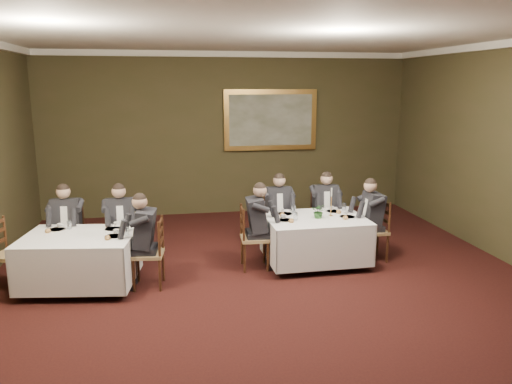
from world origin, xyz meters
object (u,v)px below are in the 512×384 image
object	(u,v)px
diner_sec_backright	(122,236)
chair_sec_endright	(149,267)
centerpiece	(319,210)
diner_main_backleft	(278,221)
chair_main_endleft	(254,250)
table_main	(315,237)
chair_sec_backleft	(70,250)
table_second	(80,257)
diner_sec_endright	(148,252)
chair_main_backleft	(277,233)
chair_main_backright	(324,231)
diner_main_endright	(373,229)
candlestick	(331,205)
chair_main_endright	(373,243)
diner_main_backright	(324,219)
chair_sec_backright	(122,250)
chair_sec_endleft	(12,269)
painting	(271,120)
diner_main_endleft	(255,236)
diner_sec_backleft	(68,237)

from	to	relation	value
diner_sec_backright	chair_sec_endright	bearing A→B (deg)	113.55
diner_sec_backright	centerpiece	world-z (taller)	diner_sec_backright
diner_main_backleft	chair_main_endleft	distance (m)	1.00
table_main	chair_sec_backleft	xyz separation A→B (m)	(-3.82, 0.51, -0.17)
table_second	chair_sec_backleft	size ratio (longest dim) A/B	1.69
chair_main_endleft	diner_sec_endright	bearing A→B (deg)	-71.69
table_main	chair_main_endleft	world-z (taller)	chair_main_endleft
table_second	chair_main_backleft	xyz separation A→B (m)	(3.10, 1.13, -0.17)
chair_main_backright	diner_main_endright	xyz separation A→B (m)	(0.57, -0.80, 0.23)
chair_sec_backleft	candlestick	bearing A→B (deg)	178.17
chair_main_backleft	centerpiece	bearing A→B (deg)	118.17
diner_sec_backright	chair_main_endright	bearing A→B (deg)	170.94
diner_main_backright	chair_sec_backleft	distance (m)	4.25
chair_main_backright	centerpiece	xyz separation A→B (m)	(-0.37, -0.85, 0.61)
chair_sec_backright	chair_sec_endleft	xyz separation A→B (m)	(-1.47, -0.57, 0.00)
chair_sec_endright	diner_main_backleft	bearing A→B (deg)	-53.08
chair_sec_backleft	centerpiece	distance (m)	3.95
diner_main_backleft	diner_main_backright	world-z (taller)	same
painting	diner_sec_backright	bearing A→B (deg)	-134.28
painting	chair_main_endright	bearing A→B (deg)	-73.99
table_second	diner_sec_backright	distance (m)	0.87
table_main	chair_main_backright	distance (m)	0.92
diner_sec_endright	candlestick	bearing A→B (deg)	-72.83
diner_main_endright	diner_main_backright	bearing A→B (deg)	35.91
diner_main_endleft	diner_main_endright	xyz separation A→B (m)	(1.96, 0.03, 0.00)
chair_main_backright	painting	distance (m)	3.22
diner_sec_backleft	chair_sec_endright	world-z (taller)	diner_sec_backleft
diner_main_backright	diner_main_endright	world-z (taller)	same
chair_main_backleft	chair_sec_endright	size ratio (longest dim) A/B	1.00
diner_main_endright	centerpiece	world-z (taller)	diner_main_endright
diner_sec_backleft	chair_sec_endright	bearing A→B (deg)	146.61
chair_sec_backleft	centerpiece	xyz separation A→B (m)	(3.86, -0.55, 0.61)
table_main	chair_sec_backright	distance (m)	3.05
diner_main_backright	chair_main_endleft	size ratio (longest dim) A/B	1.35
diner_sec_backleft	candlestick	size ratio (longest dim) A/B	2.88
diner_main_backright	chair_sec_backright	xyz separation A→B (m)	(-3.43, -0.41, -0.23)
diner_main_endleft	centerpiece	bearing A→B (deg)	91.04
diner_sec_endright	candlestick	size ratio (longest dim) A/B	2.88
diner_main_backright	diner_sec_backright	distance (m)	3.45
diner_main_backleft	chair_sec_backright	bearing A→B (deg)	7.59
chair_main_backleft	candlestick	bearing A→B (deg)	132.77
diner_sec_backleft	painting	distance (m)	5.08
chair_main_backright	diner_main_endleft	xyz separation A→B (m)	(-1.39, -0.82, 0.23)
chair_main_backright	chair_sec_backright	bearing A→B (deg)	10.24
diner_main_backleft	diner_main_endright	bearing A→B (deg)	150.09
table_main	diner_main_backleft	size ratio (longest dim) A/B	1.18
chair_main_backright	chair_sec_endleft	bearing A→B (deg)	14.70
centerpiece	chair_main_backleft	bearing A→B (deg)	119.36
chair_main_endright	diner_sec_endright	distance (m)	3.62
table_main	diner_sec_endright	xyz separation A→B (m)	(-2.59, -0.47, 0.06)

